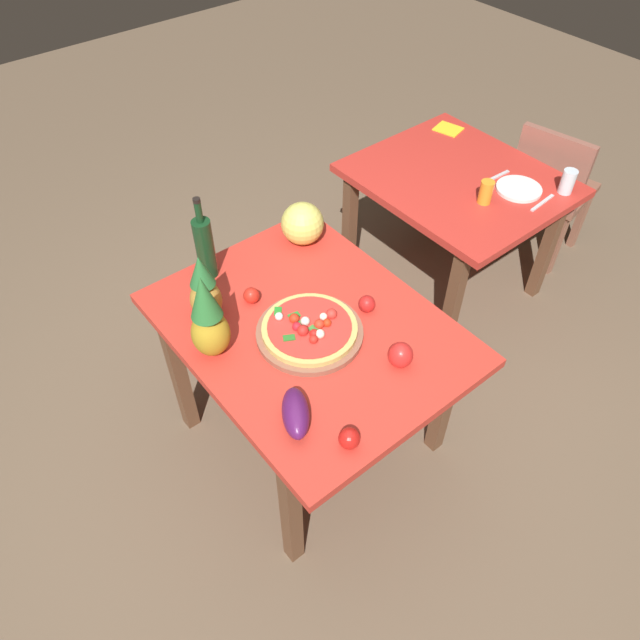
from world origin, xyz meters
The scene contains 21 objects.
ground_plane centered at (0.00, 0.00, 0.00)m, with size 10.00×10.00×0.00m, color brown.
display_table centered at (0.00, 0.00, 0.65)m, with size 1.17×0.91×0.74m.
background_table centered at (-0.33, 1.22, 0.64)m, with size 1.00×0.86×0.74m.
dining_chair centered at (-0.18, 1.88, 0.48)m, with size 0.47×0.47×0.85m.
pizza_board centered at (0.04, -0.03, 0.76)m, with size 0.40×0.40×0.03m, color #8D5843.
pizza centered at (0.04, -0.03, 0.78)m, with size 0.36×0.36×0.06m.
wine_bottle centered at (-0.49, -0.14, 0.89)m, with size 0.08×0.08×0.37m.
pineapple_left centered at (-0.29, -0.27, 0.88)m, with size 0.12×0.12×0.30m.
pineapple_right centered at (-0.12, -0.35, 0.91)m, with size 0.14×0.14×0.36m.
melon centered at (-0.42, 0.30, 0.84)m, with size 0.19×0.19×0.19m, color #DCD661.
bell_pepper centered at (0.35, 0.14, 0.79)m, with size 0.09×0.09×0.10m, color red.
eggplant centered at (0.32, -0.30, 0.79)m, with size 0.20×0.09×0.09m, color #511852.
tomato_by_bottle centered at (0.50, -0.22, 0.78)m, with size 0.07×0.07×0.07m, color red.
tomato_at_corner centered at (0.08, 0.23, 0.78)m, with size 0.07×0.07×0.07m, color red.
tomato_beside_pepper centered at (-0.24, -0.09, 0.78)m, with size 0.07×0.07×0.07m, color red.
drinking_glass_juice centered at (-0.11, 1.14, 0.80)m, with size 0.06×0.06×0.11m, color orange.
drinking_glass_water centered at (0.08, 1.51, 0.80)m, with size 0.07×0.07×0.12m, color silver.
dinner_plate centered at (-0.07, 1.35, 0.75)m, with size 0.22×0.22×0.02m, color white.
fork_utensil centered at (-0.21, 1.35, 0.75)m, with size 0.02×0.18×0.01m, color silver.
knife_utensil centered at (0.07, 1.35, 0.75)m, with size 0.02×0.18×0.01m, color silver.
napkin_folded centered at (-0.68, 1.52, 0.75)m, with size 0.14×0.12×0.01m, color yellow.
Camera 1 is at (1.24, -0.95, 2.42)m, focal length 33.61 mm.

